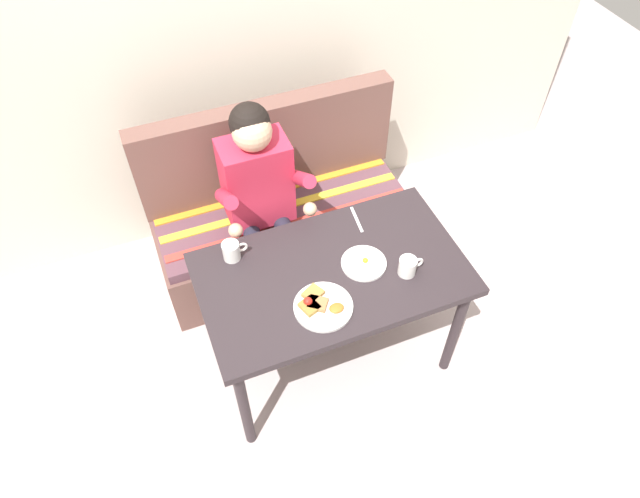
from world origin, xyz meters
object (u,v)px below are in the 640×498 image
at_px(plate_eggs, 364,263).
at_px(fork, 357,219).
at_px(table, 332,282).
at_px(plate_breakfast, 321,305).
at_px(person, 261,193).
at_px(couch, 281,218).
at_px(coffee_mug_second, 408,266).
at_px(coffee_mug, 232,251).

xyz_separation_m(plate_eggs, fork, (0.08, 0.26, -0.01)).
distance_m(table, plate_breakfast, 0.22).
distance_m(person, fork, 0.51).
relative_size(couch, person, 1.19).
bearing_deg(coffee_mug_second, coffee_mug, 151.85).
height_order(coffee_mug, coffee_mug_second, coffee_mug).
relative_size(table, fork, 7.06).
bearing_deg(table, plate_eggs, -6.14).
xyz_separation_m(plate_breakfast, fork, (0.35, 0.41, -0.01)).
height_order(couch, plate_breakfast, couch).
distance_m(couch, fork, 0.69).
bearing_deg(couch, plate_eggs, -79.34).
bearing_deg(plate_breakfast, coffee_mug, 123.77).
relative_size(person, plate_eggs, 5.89).
bearing_deg(plate_breakfast, plate_eggs, 28.78).
bearing_deg(fork, coffee_mug_second, -72.43).
bearing_deg(plate_breakfast, person, 91.78).
distance_m(couch, plate_breakfast, 1.02).
xyz_separation_m(plate_breakfast, coffee_mug_second, (0.43, 0.03, 0.03)).
xyz_separation_m(person, plate_eggs, (0.29, -0.61, -0.00)).
distance_m(person, plate_eggs, 0.67).
distance_m(table, fork, 0.35).
bearing_deg(fork, plate_eggs, -101.40).
height_order(table, couch, couch).
bearing_deg(table, couch, 90.00).
height_order(couch, plate_eggs, couch).
bearing_deg(fork, person, 143.81).
xyz_separation_m(couch, person, (-0.14, -0.17, 0.41)).
relative_size(coffee_mug, coffee_mug_second, 1.00).
bearing_deg(coffee_mug_second, table, 157.06).
xyz_separation_m(plate_breakfast, plate_eggs, (0.27, 0.15, -0.00)).
relative_size(couch, plate_eggs, 6.99).
height_order(plate_eggs, coffee_mug, coffee_mug).
xyz_separation_m(person, fork, (0.37, -0.34, -0.01)).
distance_m(plate_eggs, coffee_mug_second, 0.20).
xyz_separation_m(table, plate_eggs, (0.15, -0.02, 0.09)).
xyz_separation_m(plate_eggs, coffee_mug, (-0.54, 0.26, 0.04)).
distance_m(table, couch, 0.83).
bearing_deg(person, plate_eggs, -64.39).
bearing_deg(plate_eggs, coffee_mug_second, -35.47).
relative_size(plate_breakfast, coffee_mug, 2.16).
bearing_deg(person, plate_breakfast, -88.22).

